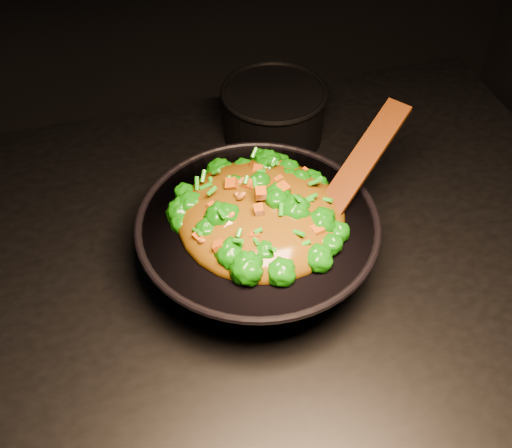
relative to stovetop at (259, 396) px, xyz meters
name	(u,v)px	position (x,y,z in m)	size (l,w,h in m)	color
stovetop	(259,396)	(0.00, 0.00, 0.00)	(1.20, 0.90, 0.90)	black
wok	(258,244)	(-0.01, -0.01, 0.50)	(0.36, 0.36, 0.10)	black
stir_fry	(261,199)	(0.00, -0.01, 0.59)	(0.25, 0.25, 0.09)	#116207
spatula	(355,171)	(0.15, 0.01, 0.59)	(0.27, 0.04, 0.01)	#341105
back_pot	(274,114)	(0.11, 0.29, 0.50)	(0.19, 0.19, 0.11)	black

